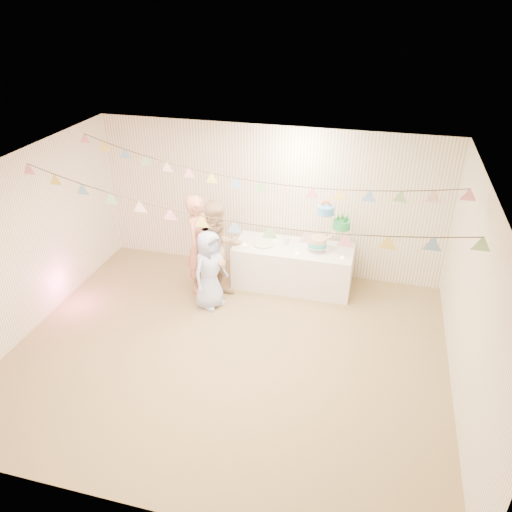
% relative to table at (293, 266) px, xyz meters
% --- Properties ---
extents(floor, '(6.00, 6.00, 0.00)m').
position_rel_table_xyz_m(floor, '(-0.53, -1.99, -0.37)').
color(floor, olive).
rests_on(floor, ground).
extents(ceiling, '(6.00, 6.00, 0.00)m').
position_rel_table_xyz_m(ceiling, '(-0.53, -1.99, 2.23)').
color(ceiling, white).
rests_on(ceiling, ground).
extents(back_wall, '(6.00, 6.00, 0.00)m').
position_rel_table_xyz_m(back_wall, '(-0.53, 0.51, 0.93)').
color(back_wall, white).
rests_on(back_wall, ground).
extents(front_wall, '(6.00, 6.00, 0.00)m').
position_rel_table_xyz_m(front_wall, '(-0.53, -4.49, 0.93)').
color(front_wall, white).
rests_on(front_wall, ground).
extents(left_wall, '(5.00, 5.00, 0.00)m').
position_rel_table_xyz_m(left_wall, '(-3.53, -1.99, 0.93)').
color(left_wall, white).
rests_on(left_wall, ground).
extents(right_wall, '(5.00, 5.00, 0.00)m').
position_rel_table_xyz_m(right_wall, '(2.47, -1.99, 0.93)').
color(right_wall, white).
rests_on(right_wall, ground).
extents(table, '(1.97, 0.79, 0.74)m').
position_rel_table_xyz_m(table, '(0.00, 0.00, 0.00)').
color(table, white).
rests_on(table, floor).
extents(cake_stand, '(0.72, 0.42, 0.80)m').
position_rel_table_xyz_m(cake_stand, '(0.55, 0.05, 0.78)').
color(cake_stand, silver).
rests_on(cake_stand, table).
extents(cake_bottom, '(0.31, 0.31, 0.15)m').
position_rel_table_xyz_m(cake_bottom, '(0.40, -0.01, 0.47)').
color(cake_bottom, '#29C1C1').
rests_on(cake_bottom, cake_stand).
extents(cake_middle, '(0.27, 0.27, 0.22)m').
position_rel_table_xyz_m(cake_middle, '(0.73, 0.14, 0.74)').
color(cake_middle, '#20934B').
rests_on(cake_middle, cake_stand).
extents(cake_top_tier, '(0.25, 0.25, 0.19)m').
position_rel_table_xyz_m(cake_top_tier, '(0.49, 0.02, 1.01)').
color(cake_top_tier, '#489AE4').
rests_on(cake_top_tier, cake_stand).
extents(platter, '(0.33, 0.33, 0.02)m').
position_rel_table_xyz_m(platter, '(-0.50, -0.05, 0.39)').
color(platter, white).
rests_on(platter, table).
extents(posy, '(0.13, 0.13, 0.15)m').
position_rel_table_xyz_m(posy, '(-0.13, 0.05, 0.45)').
color(posy, white).
rests_on(posy, table).
extents(person_adult_a, '(0.44, 0.64, 1.70)m').
position_rel_table_xyz_m(person_adult_a, '(-1.46, -0.50, 0.48)').
color(person_adult_a, tan).
rests_on(person_adult_a, floor).
extents(person_adult_b, '(1.02, 1.05, 1.71)m').
position_rel_table_xyz_m(person_adult_b, '(-1.07, -0.68, 0.48)').
color(person_adult_b, tan).
rests_on(person_adult_b, floor).
extents(person_child, '(0.65, 0.76, 1.31)m').
position_rel_table_xyz_m(person_child, '(-1.15, -0.93, 0.29)').
color(person_child, '#AFC1F7').
rests_on(person_child, floor).
extents(bunting_back, '(5.60, 1.10, 0.40)m').
position_rel_table_xyz_m(bunting_back, '(-0.53, -0.89, 1.98)').
color(bunting_back, pink).
rests_on(bunting_back, ceiling).
extents(bunting_front, '(5.60, 0.90, 0.36)m').
position_rel_table_xyz_m(bunting_front, '(-0.53, -2.19, 1.95)').
color(bunting_front, '#72A5E5').
rests_on(bunting_front, ceiling).
extents(tealight_0, '(0.04, 0.04, 0.03)m').
position_rel_table_xyz_m(tealight_0, '(-0.80, -0.15, 0.38)').
color(tealight_0, '#FFD88C').
rests_on(tealight_0, table).
extents(tealight_1, '(0.04, 0.04, 0.03)m').
position_rel_table_xyz_m(tealight_1, '(-0.35, 0.18, 0.38)').
color(tealight_1, '#FFD88C').
rests_on(tealight_1, table).
extents(tealight_2, '(0.04, 0.04, 0.03)m').
position_rel_table_xyz_m(tealight_2, '(0.10, -0.22, 0.38)').
color(tealight_2, '#FFD88C').
rests_on(tealight_2, table).
extents(tealight_3, '(0.04, 0.04, 0.03)m').
position_rel_table_xyz_m(tealight_3, '(0.35, 0.22, 0.38)').
color(tealight_3, '#FFD88C').
rests_on(tealight_3, table).
extents(tealight_4, '(0.04, 0.04, 0.03)m').
position_rel_table_xyz_m(tealight_4, '(0.82, -0.18, 0.38)').
color(tealight_4, '#FFD88C').
rests_on(tealight_4, table).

